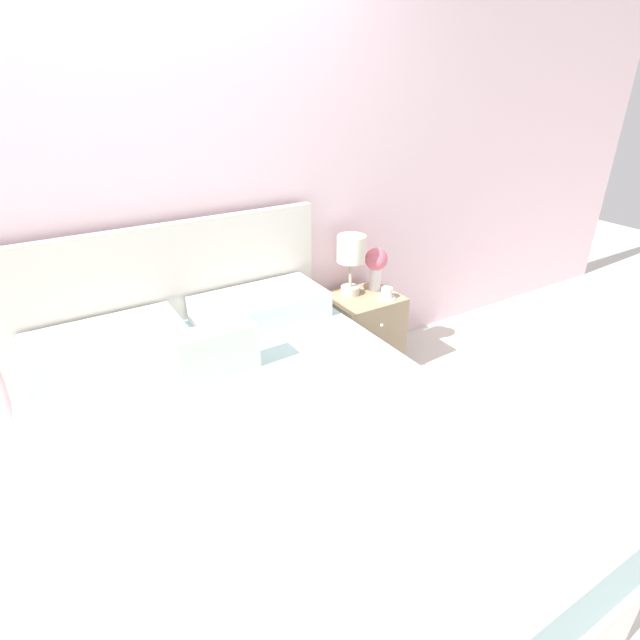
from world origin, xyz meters
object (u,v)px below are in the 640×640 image
table_lamp (351,254)px  nightstand (362,334)px  flower_vase (376,263)px  teacup (387,294)px  bed (258,469)px

table_lamp → nightstand: bearing=-56.0°
flower_vase → teacup: bearing=-99.2°
nightstand → flower_vase: bearing=21.7°
nightstand → table_lamp: bearing=124.0°
bed → teacup: 1.43m
teacup → flower_vase: bearing=80.8°
nightstand → teacup: size_ratio=4.75×
table_lamp → teacup: size_ratio=3.36×
nightstand → teacup: bearing=-41.9°
bed → table_lamp: 1.45m
nightstand → teacup: 0.33m
bed → flower_vase: size_ratio=7.79×
table_lamp → teacup: table_lamp is taller
bed → table_lamp: bearing=39.3°
bed → nightstand: 1.37m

